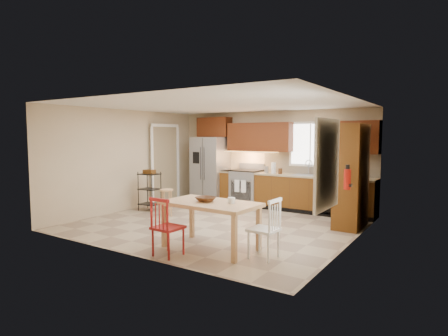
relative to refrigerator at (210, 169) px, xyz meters
name	(u,v)px	position (x,y,z in m)	size (l,w,h in m)	color
floor	(218,223)	(1.70, -2.12, -0.91)	(5.50, 5.50, 0.00)	tan
ceiling	(218,105)	(1.70, -2.12, 1.59)	(5.50, 5.00, 0.02)	silver
wall_back	(271,159)	(1.70, 0.38, 0.34)	(5.50, 0.02, 2.50)	#CCB793
wall_front	(127,176)	(1.70, -4.62, 0.34)	(5.50, 0.02, 2.50)	#CCB793
wall_left	(127,160)	(-1.05, -2.12, 0.34)	(0.02, 5.00, 2.50)	#CCB793
wall_right	(352,172)	(4.45, -2.12, 0.34)	(0.02, 5.00, 2.50)	#CCB793
refrigerator	(210,169)	(0.00, 0.00, 0.00)	(0.92, 0.75, 1.82)	gray
range_stove	(247,188)	(1.15, 0.06, -0.45)	(0.76, 0.63, 0.92)	gray
base_cabinet_narrow	(230,187)	(0.60, 0.08, -0.46)	(0.30, 0.60, 0.90)	#593210
base_cabinet_run	(313,194)	(2.99, 0.08, -0.46)	(2.92, 0.60, 0.90)	#593210
dishwasher	(333,198)	(3.55, -0.22, -0.46)	(0.60, 0.02, 0.78)	black
backsplash	(318,164)	(2.99, 0.36, 0.27)	(2.92, 0.03, 0.55)	beige
upper_over_fridge	(214,127)	(0.00, 0.20, 1.19)	(1.00, 0.35, 0.55)	#5F280F
upper_left_block	(260,137)	(1.45, 0.20, 0.92)	(1.80, 0.35, 0.75)	#5F280F
upper_right_block	(357,137)	(3.95, 0.20, 0.92)	(1.00, 0.35, 0.75)	#5F280F
window_back	(311,144)	(2.80, 0.35, 0.74)	(1.12, 0.04, 1.12)	white
sink	(306,177)	(2.80, 0.08, -0.05)	(0.62, 0.46, 0.16)	gray
undercab_glow	(249,152)	(1.15, 0.17, 0.52)	(1.60, 0.30, 0.01)	#FFBF66
soap_bottle	(320,172)	(3.18, -0.02, 0.09)	(0.09, 0.09, 0.19)	#AA150B
paper_towel	(274,168)	(1.95, 0.03, 0.13)	(0.12, 0.12, 0.28)	white
canister_steel	(266,170)	(1.75, 0.03, 0.08)	(0.11, 0.11, 0.18)	gray
canister_wood	(280,171)	(2.15, 0.00, 0.06)	(0.10, 0.10, 0.14)	#492613
pantry	(351,176)	(4.13, -0.93, 0.14)	(0.50, 0.95, 2.10)	#593210
fire_extinguisher	(347,179)	(4.33, -1.98, 0.19)	(0.12, 0.12, 0.36)	#AA150B
window_right	(327,164)	(4.38, -3.27, 0.54)	(0.04, 1.02, 1.32)	white
doorway	(165,165)	(-0.97, -0.82, 0.14)	(0.04, 0.95, 2.10)	#8C7A59
dining_table	(211,226)	(2.58, -3.66, -0.53)	(1.57, 0.88, 0.76)	tan
chair_red	(168,226)	(2.23, -4.31, -0.45)	(0.43, 0.43, 0.92)	maroon
chair_white	(264,228)	(3.53, -3.61, -0.45)	(0.43, 0.43, 0.92)	white
table_bowl	(206,202)	(2.49, -3.66, -0.14)	(0.32, 0.32, 0.08)	#492613
table_jar	(231,202)	(2.93, -3.56, -0.11)	(0.12, 0.12, 0.13)	white
bar_stool	(167,203)	(0.31, -2.19, -0.59)	(0.31, 0.31, 0.63)	tan
utility_cart	(150,191)	(-0.51, -1.90, -0.43)	(0.48, 0.38, 0.97)	black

